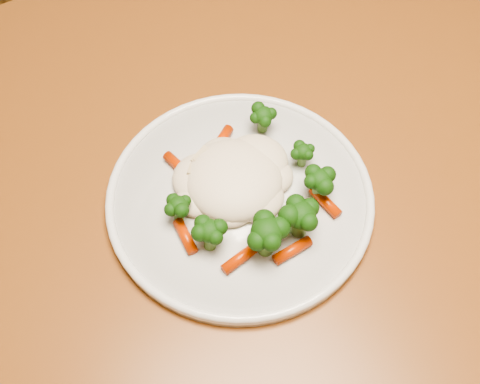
% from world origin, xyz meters
% --- Properties ---
extents(dining_table, '(1.27, 0.89, 0.75)m').
position_xyz_m(dining_table, '(-0.23, -0.14, 0.65)').
color(dining_table, brown).
rests_on(dining_table, ground).
extents(plate, '(0.30, 0.30, 0.01)m').
position_xyz_m(plate, '(-0.21, -0.20, 0.76)').
color(plate, white).
rests_on(plate, dining_table).
extents(meal, '(0.19, 0.19, 0.05)m').
position_xyz_m(meal, '(-0.21, -0.20, 0.79)').
color(meal, beige).
rests_on(meal, plate).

